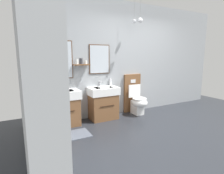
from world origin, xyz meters
The scene contains 12 objects.
ground_plane centered at (0.00, 0.00, -0.05)m, with size 6.68×4.74×0.10m, color #23262B.
wall_back centered at (-0.02, 1.71, 1.39)m, with size 5.48×0.53×2.77m.
wall_left centered at (-2.68, 0.00, 1.39)m, with size 0.12×3.54×2.77m, color #999EA3.
bath_mat centered at (-1.95, 0.88, 0.01)m, with size 0.68×0.44×0.01m, color #474C56.
vanity_sink_left centered at (-1.95, 1.46, 0.39)m, with size 0.69×0.46×0.76m.
tap_on_left_sink centered at (-1.95, 1.62, 0.83)m, with size 0.03×0.13×0.11m.
vanity_sink_right centered at (-1.03, 1.46, 0.39)m, with size 0.69×0.46×0.76m.
tap_on_right_sink centered at (-1.03, 1.62, 0.83)m, with size 0.03×0.13×0.11m.
toilet centered at (-0.11, 1.45, 0.38)m, with size 0.48×0.63×1.00m.
toothbrush_cup centered at (-2.21, 1.61, 0.82)m, with size 0.07×0.07×0.21m.
soap_dispenser centered at (-0.75, 1.62, 0.84)m, with size 0.06×0.06×0.19m.
folded_hand_towel centered at (-1.07, 1.33, 0.78)m, with size 0.22×0.16×0.04m, color white.
Camera 1 is at (-2.75, -2.27, 1.48)m, focal length 28.97 mm.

